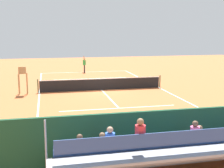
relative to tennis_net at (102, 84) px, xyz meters
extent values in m
plane|color=#BC6033|center=(0.00, 0.00, -0.50)|extent=(60.00, 60.00, 0.00)
cube|color=white|center=(0.00, -11.00, -0.50)|extent=(10.00, 0.10, 0.01)
cube|color=white|center=(0.00, 11.00, -0.50)|extent=(10.00, 0.10, 0.01)
cube|color=white|center=(-5.00, 0.00, -0.50)|extent=(0.10, 22.00, 0.01)
cube|color=white|center=(5.00, 0.00, -0.50)|extent=(0.10, 22.00, 0.01)
cube|color=white|center=(0.00, -6.05, -0.50)|extent=(7.50, 0.10, 0.01)
cube|color=white|center=(0.00, 6.05, -0.50)|extent=(7.50, 0.10, 0.01)
cube|color=white|center=(0.00, 0.00, -0.50)|extent=(0.10, 12.10, 0.01)
cube|color=white|center=(0.00, -11.00, -0.50)|extent=(0.10, 0.30, 0.01)
cube|color=black|center=(0.00, 0.00, -0.05)|extent=(10.00, 0.02, 0.91)
cube|color=white|center=(0.00, 0.00, 0.44)|extent=(10.00, 0.04, 0.06)
cylinder|color=#2D5133|center=(-5.10, 0.00, 0.03)|extent=(0.10, 0.10, 1.07)
cylinder|color=#2D5133|center=(5.10, 0.00, 0.03)|extent=(0.10, 0.10, 1.07)
cube|color=#1E4C2D|center=(0.00, 14.00, 0.50)|extent=(18.00, 0.16, 2.00)
cube|color=#9EA0A5|center=(0.00, 14.35, -0.28)|extent=(9.00, 0.10, 0.45)
cube|color=#9EA0A5|center=(0.00, 14.70, -0.09)|extent=(9.00, 0.80, 0.08)
cube|color=#9EA0A5|center=(0.00, 14.32, -0.28)|extent=(9.00, 0.04, 0.45)
cube|color=#335193|center=(0.00, 14.80, 0.33)|extent=(8.60, 0.36, 0.04)
cube|color=#335193|center=(0.00, 14.98, 0.53)|extent=(8.60, 0.03, 0.36)
cube|color=#9EA0A5|center=(0.00, 15.50, 0.36)|extent=(9.00, 0.80, 0.08)
cube|color=#9EA0A5|center=(0.00, 15.12, 0.17)|extent=(9.00, 0.04, 0.45)
cube|color=#335193|center=(0.00, 15.60, 0.78)|extent=(8.60, 0.36, 0.04)
cube|color=#335193|center=(0.00, 15.78, 0.98)|extent=(8.60, 0.03, 0.36)
cube|color=#9EA0A5|center=(0.00, 16.30, 0.81)|extent=(9.00, 0.80, 0.08)
cube|color=#9EA0A5|center=(0.00, 15.92, 0.62)|extent=(9.00, 0.04, 0.45)
cube|color=#335193|center=(0.00, 16.40, 1.23)|extent=(8.60, 0.36, 0.04)
cube|color=#335193|center=(0.00, 16.58, 1.43)|extent=(8.60, 0.03, 0.36)
cylinder|color=#9EA0A5|center=(4.50, 15.50, 0.67)|extent=(0.06, 0.06, 2.35)
cube|color=#2D2D33|center=(3.43, 14.63, 0.37)|extent=(0.32, 0.40, 0.12)
cylinder|color=white|center=(3.43, 14.75, 0.65)|extent=(0.30, 0.30, 0.45)
sphere|color=brown|center=(3.43, 14.75, 0.98)|extent=(0.20, 0.20, 0.20)
cube|color=#2D2D33|center=(1.91, 16.23, 1.27)|extent=(0.32, 0.40, 0.12)
cylinder|color=red|center=(1.91, 16.35, 1.55)|extent=(0.30, 0.30, 0.45)
sphere|color=#8C6647|center=(1.91, 16.35, 1.88)|extent=(0.20, 0.20, 0.20)
cube|color=#2D2D33|center=(2.60, 15.43, 0.82)|extent=(0.32, 0.40, 0.12)
cylinder|color=blue|center=(2.60, 15.55, 1.10)|extent=(0.30, 0.30, 0.45)
sphere|color=tan|center=(2.60, 15.55, 1.43)|extent=(0.20, 0.20, 0.20)
cube|color=#2D2D33|center=(-0.80, 14.63, 0.37)|extent=(0.32, 0.40, 0.12)
cylinder|color=pink|center=(-0.80, 14.75, 0.65)|extent=(0.30, 0.30, 0.45)
sphere|color=#8C6647|center=(-0.80, 14.75, 0.98)|extent=(0.20, 0.20, 0.20)
cube|color=#2D2D33|center=(-0.19, 15.43, 0.82)|extent=(0.32, 0.40, 0.12)
cylinder|color=pink|center=(-0.19, 15.55, 1.10)|extent=(0.30, 0.30, 0.45)
sphere|color=brown|center=(-0.19, 15.55, 1.43)|extent=(0.20, 0.20, 0.20)
cube|color=#2D2D33|center=(2.69, 14.63, 0.37)|extent=(0.32, 0.40, 0.12)
cylinder|color=red|center=(2.69, 14.75, 0.65)|extent=(0.30, 0.30, 0.45)
sphere|color=#8C6647|center=(2.69, 14.75, 0.98)|extent=(0.20, 0.20, 0.20)
cylinder|color=#A88456|center=(5.90, -0.04, 0.30)|extent=(0.07, 0.07, 1.60)
cylinder|color=#A88456|center=(6.50, -0.04, 0.30)|extent=(0.07, 0.07, 1.60)
cylinder|color=#A88456|center=(5.90, 0.56, 0.30)|extent=(0.07, 0.07, 1.60)
cylinder|color=#A88456|center=(6.50, 0.56, 0.30)|extent=(0.07, 0.07, 1.60)
cube|color=#A88456|center=(6.20, 0.26, 1.13)|extent=(0.56, 0.56, 0.06)
cube|color=#A88456|center=(6.20, 0.50, 1.40)|extent=(0.56, 0.06, 0.48)
cube|color=#A88456|center=(5.94, 0.26, 1.28)|extent=(0.04, 0.48, 0.04)
cube|color=#A88456|center=(6.46, 0.26, 1.28)|extent=(0.04, 0.48, 0.04)
cube|color=#234C2D|center=(-2.34, 13.20, -0.05)|extent=(1.80, 0.40, 0.05)
cylinder|color=#234C2D|center=(-1.59, 13.20, -0.28)|extent=(0.06, 0.06, 0.45)
cube|color=#234C2D|center=(-2.34, 13.38, 0.25)|extent=(1.80, 0.04, 0.36)
cube|color=#334C8C|center=(-0.36, 13.40, -0.32)|extent=(0.90, 0.36, 0.36)
cylinder|color=black|center=(0.04, -10.98, -0.08)|extent=(0.14, 0.14, 0.85)
cylinder|color=black|center=(0.05, -10.76, -0.08)|extent=(0.14, 0.14, 0.85)
cylinder|color=green|center=(0.04, -10.87, 0.65)|extent=(0.38, 0.38, 0.60)
sphere|color=tan|center=(0.04, -10.87, 1.06)|extent=(0.22, 0.22, 0.22)
cylinder|color=tan|center=(0.06, -10.65, 1.15)|extent=(0.25, 0.11, 0.55)
cylinder|color=tan|center=(0.03, -11.09, 0.68)|extent=(0.10, 0.10, 0.50)
cylinder|color=black|center=(0.64, -11.02, -0.49)|extent=(0.17, 0.25, 0.03)
torus|color=#D8CC4C|center=(0.50, -10.79, -0.49)|extent=(0.42, 0.42, 0.02)
cylinder|color=white|center=(0.50, -10.79, -0.49)|extent=(0.25, 0.25, 0.00)
sphere|color=#CCDB33|center=(0.72, -7.75, -0.47)|extent=(0.07, 0.07, 0.07)
camera|label=1|loc=(4.40, 24.00, 4.38)|focal=48.27mm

